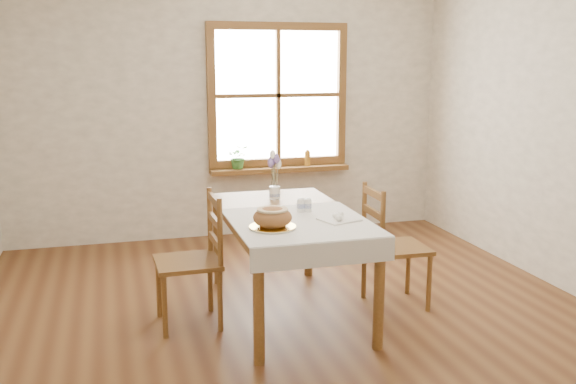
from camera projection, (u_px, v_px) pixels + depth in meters
name	position (u px, v px, depth m)	size (l,w,h in m)	color
ground	(300.00, 328.00, 4.43)	(5.00, 5.00, 0.00)	brown
room_walls	(301.00, 78.00, 4.08)	(4.60, 5.10, 2.65)	white
window	(278.00, 95.00, 6.59)	(1.46, 0.08, 1.46)	brown
window_sill	(280.00, 169.00, 6.68)	(1.46, 0.20, 0.05)	brown
dining_table	(288.00, 224.00, 4.58)	(0.90, 1.60, 0.75)	brown
table_linen	(300.00, 222.00, 4.27)	(0.91, 0.99, 0.01)	silver
chair_left	(187.00, 260.00, 4.41)	(0.43, 0.45, 0.93)	brown
chair_right	(397.00, 246.00, 4.77)	(0.43, 0.45, 0.92)	brown
bread_plate	(273.00, 227.00, 4.10)	(0.29, 0.29, 0.02)	white
bread_loaf	(273.00, 216.00, 4.08)	(0.25, 0.25, 0.14)	#955C35
egg_napkin	(339.00, 219.00, 4.31)	(0.24, 0.20, 0.01)	silver
eggs	(339.00, 216.00, 4.30)	(0.19, 0.17, 0.04)	white
salt_shaker	(308.00, 205.00, 4.53)	(0.05, 0.05, 0.10)	white
pepper_shaker	(301.00, 205.00, 4.53)	(0.06, 0.06, 0.11)	white
flower_vase	(275.00, 193.00, 4.98)	(0.09, 0.09, 0.09)	white
lavender_bouquet	(275.00, 170.00, 4.94)	(0.15, 0.15, 0.28)	#765DA5
potted_plant	(239.00, 160.00, 6.54)	(0.22, 0.24, 0.19)	#37752F
amber_bottle	(307.00, 158.00, 6.74)	(0.06, 0.06, 0.17)	#B17720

